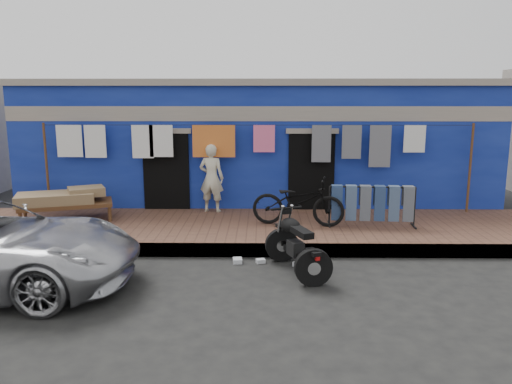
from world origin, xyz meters
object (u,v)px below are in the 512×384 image
seated_person (212,178)px  motorcycle (297,243)px  bicycle (298,196)px  charpoy (67,205)px  jeans_rack (372,205)px

seated_person → motorcycle: size_ratio=0.94×
seated_person → bicycle: seated_person is taller
bicycle → charpoy: bicycle is taller
seated_person → jeans_rack: 3.77m
bicycle → charpoy: 5.10m
seated_person → bicycle: size_ratio=0.83×
charpoy → jeans_rack: size_ratio=1.18×
seated_person → bicycle: 2.34m
bicycle → charpoy: (-5.08, 0.34, -0.28)m
jeans_rack → charpoy: bearing=176.7°
motorcycle → seated_person: bearing=96.5°
seated_person → jeans_rack: (3.52, -1.30, -0.36)m
motorcycle → charpoy: bearing=131.7°
bicycle → jeans_rack: size_ratio=1.03×
seated_person → bicycle: (1.96, -1.26, -0.18)m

